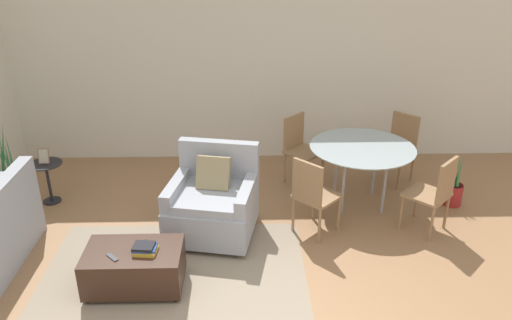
# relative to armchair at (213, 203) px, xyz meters

# --- Properties ---
(wall_back) EXTENTS (12.00, 0.06, 2.75)m
(wall_back) POSITION_rel_armchair_xyz_m (0.28, 2.11, 1.01)
(wall_back) COLOR beige
(wall_back) RESTS_ON ground_plane
(area_rug) EXTENTS (2.57, 1.86, 0.01)m
(area_rug) POSITION_rel_armchair_xyz_m (-0.35, -0.78, -0.37)
(area_rug) COLOR gray
(area_rug) RESTS_ON ground_plane
(armchair) EXTENTS (1.05, 1.03, 0.97)m
(armchair) POSITION_rel_armchair_xyz_m (0.00, 0.00, 0.00)
(armchair) COLOR #999EA8
(armchair) RESTS_ON ground_plane
(ottoman) EXTENTS (0.89, 0.55, 0.40)m
(ottoman) POSITION_rel_armchair_xyz_m (-0.69, -0.92, -0.15)
(ottoman) COLOR #382319
(ottoman) RESTS_ON ground_plane
(book_stack) EXTENTS (0.23, 0.19, 0.08)m
(book_stack) POSITION_rel_armchair_xyz_m (-0.57, -0.95, 0.07)
(book_stack) COLOR gold
(book_stack) RESTS_ON ottoman
(tv_remote_primary) EXTENTS (0.13, 0.15, 0.01)m
(tv_remote_primary) POSITION_rel_armchair_xyz_m (-0.62, -0.83, 0.04)
(tv_remote_primary) COLOR black
(tv_remote_primary) RESTS_ON ottoman
(tv_remote_secondary) EXTENTS (0.13, 0.14, 0.01)m
(tv_remote_secondary) POSITION_rel_armchair_xyz_m (-0.85, -1.03, 0.04)
(tv_remote_secondary) COLOR #333338
(tv_remote_secondary) RESTS_ON ottoman
(potted_plant) EXTENTS (0.33, 0.33, 1.04)m
(potted_plant) POSITION_rel_armchair_xyz_m (-2.49, 0.68, -0.12)
(potted_plant) COLOR brown
(potted_plant) RESTS_ON ground_plane
(side_table) EXTENTS (0.39, 0.39, 0.53)m
(side_table) POSITION_rel_armchair_xyz_m (-2.05, 0.75, -0.00)
(side_table) COLOR black
(side_table) RESTS_ON ground_plane
(picture_frame) EXTENTS (0.13, 0.07, 0.19)m
(picture_frame) POSITION_rel_armchair_xyz_m (-2.05, 0.75, 0.25)
(picture_frame) COLOR #8C6647
(picture_frame) RESTS_ON side_table
(dining_table) EXTENTS (1.24, 1.24, 0.76)m
(dining_table) POSITION_rel_armchair_xyz_m (1.74, 0.61, 0.32)
(dining_table) COLOR #99A8AD
(dining_table) RESTS_ON ground_plane
(dining_chair_near_left) EXTENTS (0.59, 0.59, 0.90)m
(dining_chair_near_left) POSITION_rel_armchair_xyz_m (1.07, -0.06, 0.15)
(dining_chair_near_left) COLOR #93704C
(dining_chair_near_left) RESTS_ON ground_plane
(dining_chair_near_right) EXTENTS (0.59, 0.59, 0.90)m
(dining_chair_near_right) POSITION_rel_armchair_xyz_m (2.41, -0.06, 0.15)
(dining_chair_near_right) COLOR #93704C
(dining_chair_near_right) RESTS_ON ground_plane
(dining_chair_far_left) EXTENTS (0.59, 0.59, 0.90)m
(dining_chair_far_left) POSITION_rel_armchair_xyz_m (1.07, 1.28, 0.15)
(dining_chair_far_left) COLOR #93704C
(dining_chair_far_left) RESTS_ON ground_plane
(dining_chair_far_right) EXTENTS (0.59, 0.59, 0.90)m
(dining_chair_far_right) POSITION_rel_armchair_xyz_m (2.41, 1.28, 0.15)
(dining_chair_far_right) COLOR #93704C
(dining_chair_far_right) RESTS_ON ground_plane
(potted_plant_small) EXTENTS (0.23, 0.23, 0.64)m
(potted_plant_small) POSITION_rel_armchair_xyz_m (2.89, 0.56, -0.18)
(potted_plant_small) COLOR maroon
(potted_plant_small) RESTS_ON ground_plane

